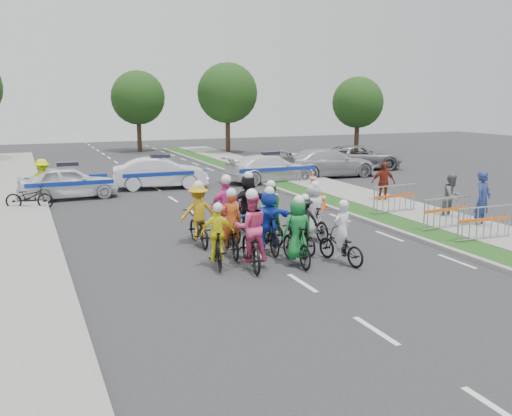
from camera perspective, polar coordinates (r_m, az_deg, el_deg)
name	(u,v)px	position (r m, az deg, el deg)	size (l,w,h in m)	color
ground	(302,283)	(13.52, 4.64, -7.50)	(90.00, 90.00, 0.00)	#28282B
curb_right	(367,221)	(20.19, 11.05, -1.24)	(0.20, 60.00, 0.12)	gray
grass_strip	(384,219)	(20.58, 12.67, -1.09)	(1.20, 60.00, 0.11)	#174416
sidewalk_right	(425,215)	(21.65, 16.57, -0.65)	(2.40, 60.00, 0.13)	gray
sidewalk_left	(4,256)	(16.92, -23.91, -4.39)	(3.00, 60.00, 0.13)	gray
rider_0	(341,242)	(15.07, 8.48, -3.38)	(0.91, 1.76, 1.71)	black
rider_1	(297,238)	(14.73, 4.12, -3.01)	(0.80, 1.78, 1.85)	black
rider_2	(251,239)	(14.49, -0.54, -3.08)	(1.04, 2.10, 2.05)	black
rider_3	(217,242)	(14.56, -3.89, -3.42)	(0.91, 1.68, 1.70)	black
rider_4	(303,229)	(16.06, 4.73, -2.08)	(0.95, 1.66, 1.66)	black
rider_5	(268,225)	(15.84, 1.22, -1.71)	(1.53, 1.83, 1.89)	black
rider_6	(231,233)	(15.66, -2.57, -2.51)	(0.90, 1.92, 1.88)	black
rider_7	(313,217)	(17.37, 5.74, -0.89)	(0.80, 1.77, 1.83)	black
rider_8	(270,219)	(17.10, 1.36, -1.08)	(0.79, 1.85, 1.88)	black
rider_9	(226,216)	(17.09, -3.05, -0.81)	(1.07, 2.00, 2.05)	black
rider_10	(198,220)	(16.81, -5.79, -1.19)	(1.08, 1.90, 1.92)	black
rider_11	(248,207)	(18.15, -0.85, 0.08)	(1.65, 1.96, 2.00)	black
police_car_0	(68,182)	(25.59, -18.25, 2.46)	(1.66, 4.14, 1.41)	white
police_car_1	(161,173)	(27.44, -9.53, 3.46)	(1.54, 4.40, 1.45)	white
police_car_2	(271,168)	(29.08, 1.46, 3.98)	(1.95, 4.81, 1.40)	white
civilian_sedan	(329,163)	(31.23, 7.29, 4.50)	(2.13, 5.23, 1.52)	#ABABB0
civilian_suv	(359,157)	(34.81, 10.26, 5.01)	(2.36, 5.13, 1.42)	slate
spectator_0	(483,200)	(20.18, 21.73, 0.75)	(0.70, 0.46, 1.91)	navy
spectator_1	(452,196)	(21.35, 18.99, 1.10)	(0.80, 0.62, 1.64)	slate
spectator_2	(383,183)	(23.85, 12.61, 2.50)	(0.99, 0.41, 1.69)	maroon
marshal_hiviz	(43,180)	(25.23, -20.53, 2.61)	(1.14, 0.66, 1.77)	#D5E70C
barrier_0	(484,225)	(18.24, 21.86, -1.56)	(2.00, 0.50, 1.12)	#A5A8AD
barrier_1	(446,214)	(19.40, 18.51, -0.61)	(2.00, 0.50, 1.12)	#A5A8AD
barrier_2	(394,200)	(21.52, 13.68, 0.77)	(2.00, 0.50, 1.12)	#A5A8AD
cone_0	(322,200)	(22.30, 6.64, 0.80)	(0.40, 0.40, 0.70)	#F24C0C
cone_1	(313,180)	(27.64, 5.72, 2.81)	(0.40, 0.40, 0.70)	#F24C0C
parked_bike	(29,197)	(23.76, -21.73, 1.05)	(0.63, 1.82, 0.96)	black
tree_1	(227,93)	(43.98, -2.87, 11.40)	(4.55, 4.55, 6.82)	#382619
tree_2	(358,103)	(44.37, 10.14, 10.34)	(3.85, 3.85, 5.77)	#382619
tree_4	(138,98)	(46.24, -11.73, 10.74)	(4.20, 4.20, 6.30)	#382619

